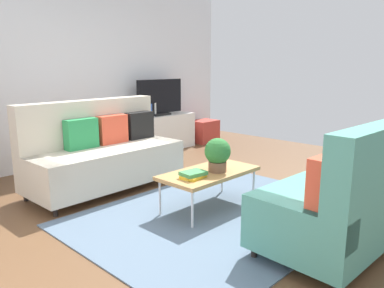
{
  "coord_description": "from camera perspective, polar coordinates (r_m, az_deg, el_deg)",
  "views": [
    {
      "loc": [
        -3.0,
        -2.66,
        1.53
      ],
      "look_at": [
        0.02,
        0.24,
        0.65
      ],
      "focal_mm": 35.34,
      "sensor_mm": 36.0,
      "label": 1
    }
  ],
  "objects": [
    {
      "name": "ground_plane",
      "position": [
        4.29,
        2.13,
        -9.02
      ],
      "size": [
        7.68,
        7.68,
        0.0
      ],
      "primitive_type": "plane",
      "color": "brown"
    },
    {
      "name": "wall_far",
      "position": [
        6.23,
        -17.69,
        10.57
      ],
      "size": [
        6.4,
        0.12,
        2.9
      ],
      "primitive_type": "cube",
      "color": "silver",
      "rests_on": "ground_plane"
    },
    {
      "name": "area_rug",
      "position": [
        4.01,
        4.26,
        -10.5
      ],
      "size": [
        2.9,
        2.2,
        0.01
      ],
      "primitive_type": "cube",
      "color": "slate",
      "rests_on": "ground_plane"
    },
    {
      "name": "couch_beige",
      "position": [
        4.83,
        -13.32,
        -1.35
      ],
      "size": [
        1.92,
        0.88,
        1.1
      ],
      "rotation": [
        0.0,
        0.0,
        3.16
      ],
      "color": "beige",
      "rests_on": "ground_plane"
    },
    {
      "name": "couch_green",
      "position": [
        3.56,
        23.35,
        -6.84
      ],
      "size": [
        1.93,
        0.92,
        1.1
      ],
      "rotation": [
        0.0,
        0.0,
        -0.04
      ],
      "color": "teal",
      "rests_on": "ground_plane"
    },
    {
      "name": "coffee_table",
      "position": [
        4.04,
        2.61,
        -4.49
      ],
      "size": [
        1.1,
        0.56,
        0.42
      ],
      "color": "#B7844C",
      "rests_on": "ground_plane"
    },
    {
      "name": "tv_console",
      "position": [
        6.91,
        -4.88,
        1.73
      ],
      "size": [
        1.4,
        0.44,
        0.64
      ],
      "primitive_type": "cube",
      "color": "silver",
      "rests_on": "ground_plane"
    },
    {
      "name": "tv",
      "position": [
        6.82,
        -4.86,
        6.95
      ],
      "size": [
        1.0,
        0.2,
        0.64
      ],
      "color": "black",
      "rests_on": "tv_console"
    },
    {
      "name": "storage_trunk",
      "position": [
        7.62,
        1.85,
        1.95
      ],
      "size": [
        0.52,
        0.4,
        0.44
      ],
      "primitive_type": "cube",
      "color": "#B2382D",
      "rests_on": "ground_plane"
    },
    {
      "name": "potted_plant",
      "position": [
        3.98,
        3.88,
        -1.46
      ],
      "size": [
        0.28,
        0.28,
        0.36
      ],
      "color": "brown",
      "rests_on": "coffee_table"
    },
    {
      "name": "table_book_0",
      "position": [
        3.79,
        0.2,
        -4.93
      ],
      "size": [
        0.26,
        0.21,
        0.03
      ],
      "primitive_type": "cube",
      "rotation": [
        0.0,
        0.0,
        0.14
      ],
      "color": "gold",
      "rests_on": "coffee_table"
    },
    {
      "name": "table_book_1",
      "position": [
        3.78,
        0.2,
        -4.43
      ],
      "size": [
        0.26,
        0.21,
        0.04
      ],
      "primitive_type": "cube",
      "rotation": [
        0.0,
        0.0,
        -0.12
      ],
      "color": "#3F8C4C",
      "rests_on": "table_book_0"
    },
    {
      "name": "vase_0",
      "position": [
        6.53,
        -9.06,
        4.43
      ],
      "size": [
        0.1,
        0.1,
        0.12
      ],
      "primitive_type": "cylinder",
      "color": "#4C72B2",
      "rests_on": "tv_console"
    },
    {
      "name": "vase_1",
      "position": [
        6.63,
        -7.93,
        4.7
      ],
      "size": [
        0.12,
        0.12,
        0.16
      ],
      "primitive_type": "cylinder",
      "color": "silver",
      "rests_on": "tv_console"
    },
    {
      "name": "bottle_0",
      "position": [
        6.67,
        -6.22,
        5.1
      ],
      "size": [
        0.05,
        0.05,
        0.23
      ],
      "primitive_type": "cylinder",
      "color": "#3359B2",
      "rests_on": "tv_console"
    },
    {
      "name": "bottle_1",
      "position": [
        6.73,
        -5.58,
        5.21
      ],
      "size": [
        0.04,
        0.04,
        0.24
      ],
      "primitive_type": "cylinder",
      "color": "silver",
      "rests_on": "tv_console"
    }
  ]
}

